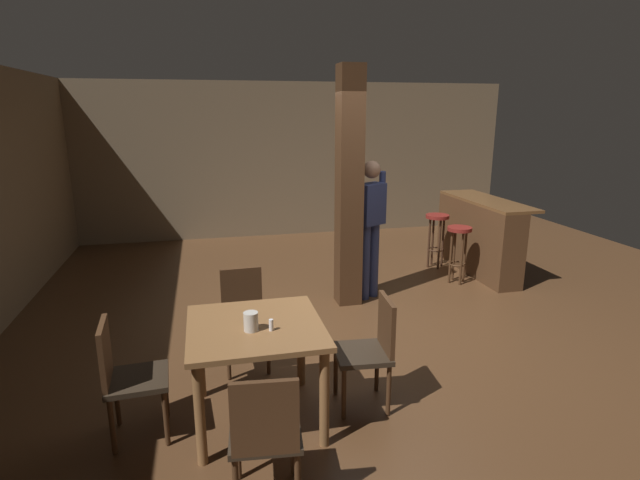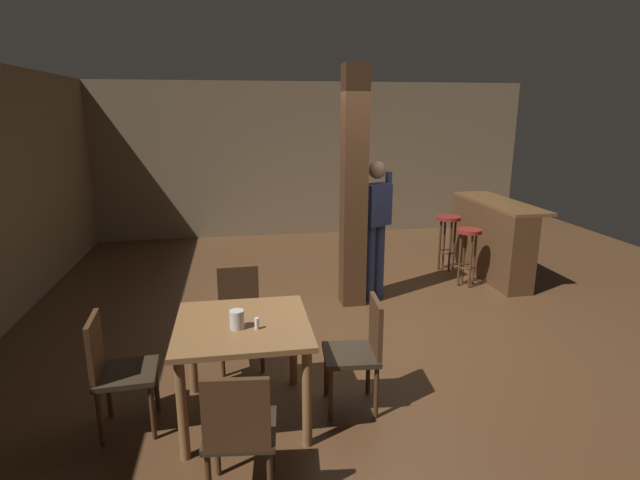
{
  "view_description": "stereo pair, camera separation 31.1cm",
  "coord_description": "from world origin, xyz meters",
  "px_view_note": "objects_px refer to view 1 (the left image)",
  "views": [
    {
      "loc": [
        -1.76,
        -4.71,
        2.3
      ],
      "look_at": [
        -0.63,
        0.11,
        1.01
      ],
      "focal_mm": 28.0,
      "sensor_mm": 36.0,
      "label": 1
    },
    {
      "loc": [
        -1.46,
        -4.77,
        2.3
      ],
      "look_at": [
        -0.63,
        0.11,
        1.01
      ],
      "focal_mm": 28.0,
      "sensor_mm": 36.0,
      "label": 2
    }
  ],
  "objects_px": {
    "chair_south": "(265,432)",
    "chair_west": "(125,374)",
    "napkin_cup": "(251,321)",
    "bar_counter": "(478,235)",
    "salt_shaker": "(271,325)",
    "chair_north": "(244,313)",
    "dining_table": "(256,341)",
    "chair_east": "(371,346)",
    "standing_person": "(371,220)",
    "bar_stool_mid": "(437,228)",
    "bar_stool_near": "(459,242)"
  },
  "relations": [
    {
      "from": "chair_south",
      "to": "chair_west",
      "type": "height_order",
      "value": "same"
    },
    {
      "from": "chair_south",
      "to": "chair_west",
      "type": "relative_size",
      "value": 1.0
    },
    {
      "from": "napkin_cup",
      "to": "bar_counter",
      "type": "distance_m",
      "value": 4.65
    },
    {
      "from": "napkin_cup",
      "to": "salt_shaker",
      "type": "distance_m",
      "value": 0.15
    },
    {
      "from": "bar_counter",
      "to": "chair_north",
      "type": "bearing_deg",
      "value": -150.48
    },
    {
      "from": "dining_table",
      "to": "chair_west",
      "type": "bearing_deg",
      "value": -179.33
    },
    {
      "from": "chair_east",
      "to": "standing_person",
      "type": "xyz_separation_m",
      "value": [
        0.75,
        2.26,
        0.5
      ]
    },
    {
      "from": "bar_counter",
      "to": "bar_stool_mid",
      "type": "xyz_separation_m",
      "value": [
        -0.49,
        0.34,
        0.05
      ]
    },
    {
      "from": "chair_west",
      "to": "chair_north",
      "type": "distance_m",
      "value": 1.27
    },
    {
      "from": "bar_stool_mid",
      "to": "salt_shaker",
      "type": "bearing_deg",
      "value": -131.11
    },
    {
      "from": "napkin_cup",
      "to": "bar_counter",
      "type": "bearing_deg",
      "value": 40.0
    },
    {
      "from": "chair_north",
      "to": "bar_stool_mid",
      "type": "xyz_separation_m",
      "value": [
        3.05,
        2.34,
        0.09
      ]
    },
    {
      "from": "standing_person",
      "to": "bar_stool_mid",
      "type": "height_order",
      "value": "standing_person"
    },
    {
      "from": "chair_east",
      "to": "napkin_cup",
      "type": "height_order",
      "value": "napkin_cup"
    },
    {
      "from": "napkin_cup",
      "to": "bar_stool_near",
      "type": "distance_m",
      "value": 4.01
    },
    {
      "from": "chair_west",
      "to": "bar_stool_mid",
      "type": "relative_size",
      "value": 1.11
    },
    {
      "from": "chair_east",
      "to": "dining_table",
      "type": "bearing_deg",
      "value": 179.56
    },
    {
      "from": "chair_south",
      "to": "chair_east",
      "type": "bearing_deg",
      "value": 43.02
    },
    {
      "from": "chair_east",
      "to": "standing_person",
      "type": "bearing_deg",
      "value": 71.66
    },
    {
      "from": "chair_west",
      "to": "salt_shaker",
      "type": "relative_size",
      "value": 10.45
    },
    {
      "from": "salt_shaker",
      "to": "napkin_cup",
      "type": "bearing_deg",
      "value": 165.9
    },
    {
      "from": "chair_north",
      "to": "standing_person",
      "type": "height_order",
      "value": "standing_person"
    },
    {
      "from": "chair_east",
      "to": "bar_stool_mid",
      "type": "relative_size",
      "value": 1.11
    },
    {
      "from": "chair_south",
      "to": "standing_person",
      "type": "bearing_deg",
      "value": 61.67
    },
    {
      "from": "chair_west",
      "to": "standing_person",
      "type": "xyz_separation_m",
      "value": [
        2.57,
        2.27,
        0.5
      ]
    },
    {
      "from": "napkin_cup",
      "to": "salt_shaker",
      "type": "height_order",
      "value": "napkin_cup"
    },
    {
      "from": "standing_person",
      "to": "bar_stool_near",
      "type": "relative_size",
      "value": 2.2
    },
    {
      "from": "bar_stool_mid",
      "to": "bar_stool_near",
      "type": "bearing_deg",
      "value": -92.0
    },
    {
      "from": "bar_counter",
      "to": "bar_stool_mid",
      "type": "height_order",
      "value": "bar_counter"
    },
    {
      "from": "salt_shaker",
      "to": "bar_counter",
      "type": "distance_m",
      "value": 4.57
    },
    {
      "from": "chair_east",
      "to": "chair_west",
      "type": "distance_m",
      "value": 1.82
    },
    {
      "from": "chair_north",
      "to": "bar_stool_mid",
      "type": "bearing_deg",
      "value": 37.51
    },
    {
      "from": "chair_south",
      "to": "standing_person",
      "type": "height_order",
      "value": "standing_person"
    },
    {
      "from": "chair_east",
      "to": "bar_stool_near",
      "type": "bearing_deg",
      "value": 50.16
    },
    {
      "from": "standing_person",
      "to": "bar_counter",
      "type": "distance_m",
      "value": 2.02
    },
    {
      "from": "dining_table",
      "to": "salt_shaker",
      "type": "distance_m",
      "value": 0.23
    },
    {
      "from": "chair_south",
      "to": "bar_stool_near",
      "type": "relative_size",
      "value": 1.14
    },
    {
      "from": "napkin_cup",
      "to": "salt_shaker",
      "type": "relative_size",
      "value": 1.61
    },
    {
      "from": "dining_table",
      "to": "chair_east",
      "type": "height_order",
      "value": "chair_east"
    },
    {
      "from": "salt_shaker",
      "to": "chair_east",
      "type": "bearing_deg",
      "value": 8.47
    },
    {
      "from": "standing_person",
      "to": "bar_stool_mid",
      "type": "relative_size",
      "value": 2.14
    },
    {
      "from": "chair_north",
      "to": "napkin_cup",
      "type": "bearing_deg",
      "value": -91.05
    },
    {
      "from": "bar_stool_mid",
      "to": "napkin_cup",
      "type": "bearing_deg",
      "value": -132.72
    },
    {
      "from": "bar_stool_near",
      "to": "bar_stool_mid",
      "type": "height_order",
      "value": "bar_stool_mid"
    },
    {
      "from": "chair_south",
      "to": "chair_north",
      "type": "distance_m",
      "value": 1.78
    },
    {
      "from": "standing_person",
      "to": "bar_stool_mid",
      "type": "xyz_separation_m",
      "value": [
        1.38,
        0.97,
        -0.4
      ]
    },
    {
      "from": "standing_person",
      "to": "dining_table",
      "type": "bearing_deg",
      "value": -126.2
    },
    {
      "from": "chair_west",
      "to": "napkin_cup",
      "type": "bearing_deg",
      "value": -5.19
    },
    {
      "from": "bar_counter",
      "to": "bar_stool_near",
      "type": "relative_size",
      "value": 2.29
    },
    {
      "from": "chair_north",
      "to": "bar_counter",
      "type": "xyz_separation_m",
      "value": [
        3.54,
        2.0,
        0.04
      ]
    }
  ]
}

